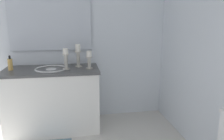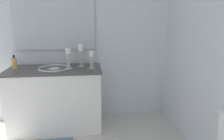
{
  "view_description": "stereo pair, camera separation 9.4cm",
  "coord_description": "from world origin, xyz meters",
  "px_view_note": "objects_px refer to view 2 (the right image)",
  "views": [
    {
      "loc": [
        1.8,
        0.06,
        1.41
      ],
      "look_at": [
        -0.2,
        0.4,
        0.94
      ],
      "focal_mm": 34.48,
      "sensor_mm": 36.0,
      "label": 1
    },
    {
      "loc": [
        1.81,
        0.15,
        1.41
      ],
      "look_at": [
        -0.2,
        0.4,
        0.94
      ],
      "focal_mm": 34.48,
      "sensor_mm": 36.0,
      "label": 2
    }
  ],
  "objects_px": {
    "candle_holder_tall": "(92,59)",
    "candle_holder_mid": "(68,58)",
    "soap_bottle": "(14,63)",
    "candle_holder_short": "(81,55)",
    "sink_basin": "(54,71)",
    "vanity_cabinet": "(56,98)",
    "mirror": "(54,23)"
  },
  "relations": [
    {
      "from": "sink_basin",
      "to": "soap_bottle",
      "type": "bearing_deg",
      "value": -92.06
    },
    {
      "from": "candle_holder_short",
      "to": "candle_holder_mid",
      "type": "xyz_separation_m",
      "value": [
        0.12,
        -0.15,
        -0.02
      ]
    },
    {
      "from": "sink_basin",
      "to": "soap_bottle",
      "type": "relative_size",
      "value": 2.23
    },
    {
      "from": "candle_holder_short",
      "to": "candle_holder_mid",
      "type": "relative_size",
      "value": 1.13
    },
    {
      "from": "candle_holder_mid",
      "to": "candle_holder_short",
      "type": "bearing_deg",
      "value": 128.17
    },
    {
      "from": "mirror",
      "to": "candle_holder_tall",
      "type": "distance_m",
      "value": 0.73
    },
    {
      "from": "vanity_cabinet",
      "to": "candle_holder_tall",
      "type": "height_order",
      "value": "candle_holder_tall"
    },
    {
      "from": "sink_basin",
      "to": "soap_bottle",
      "type": "height_order",
      "value": "soap_bottle"
    },
    {
      "from": "sink_basin",
      "to": "candle_holder_short",
      "type": "relative_size",
      "value": 1.36
    },
    {
      "from": "mirror",
      "to": "candle_holder_tall",
      "type": "bearing_deg",
      "value": 54.03
    },
    {
      "from": "candle_holder_mid",
      "to": "soap_bottle",
      "type": "distance_m",
      "value": 0.67
    },
    {
      "from": "candle_holder_tall",
      "to": "soap_bottle",
      "type": "relative_size",
      "value": 1.25
    },
    {
      "from": "mirror",
      "to": "candle_holder_tall",
      "type": "height_order",
      "value": "mirror"
    },
    {
      "from": "vanity_cabinet",
      "to": "sink_basin",
      "type": "distance_m",
      "value": 0.37
    },
    {
      "from": "mirror",
      "to": "candle_holder_short",
      "type": "height_order",
      "value": "mirror"
    },
    {
      "from": "sink_basin",
      "to": "candle_holder_tall",
      "type": "bearing_deg",
      "value": 82.36
    },
    {
      "from": "vanity_cabinet",
      "to": "candle_holder_short",
      "type": "height_order",
      "value": "candle_holder_short"
    },
    {
      "from": "mirror",
      "to": "candle_holder_short",
      "type": "bearing_deg",
      "value": 58.81
    },
    {
      "from": "candle_holder_short",
      "to": "soap_bottle",
      "type": "bearing_deg",
      "value": -86.07
    },
    {
      "from": "candle_holder_mid",
      "to": "soap_bottle",
      "type": "bearing_deg",
      "value": -95.46
    },
    {
      "from": "sink_basin",
      "to": "candle_holder_short",
      "type": "height_order",
      "value": "candle_holder_short"
    },
    {
      "from": "candle_holder_mid",
      "to": "soap_bottle",
      "type": "xyz_separation_m",
      "value": [
        -0.06,
        -0.67,
        -0.06
      ]
    },
    {
      "from": "candle_holder_tall",
      "to": "soap_bottle",
      "type": "height_order",
      "value": "candle_holder_tall"
    },
    {
      "from": "soap_bottle",
      "to": "candle_holder_tall",
      "type": "bearing_deg",
      "value": 85.17
    },
    {
      "from": "sink_basin",
      "to": "mirror",
      "type": "relative_size",
      "value": 0.38
    },
    {
      "from": "vanity_cabinet",
      "to": "sink_basin",
      "type": "height_order",
      "value": "sink_basin"
    },
    {
      "from": "mirror",
      "to": "soap_bottle",
      "type": "relative_size",
      "value": 5.93
    },
    {
      "from": "candle_holder_short",
      "to": "soap_bottle",
      "type": "height_order",
      "value": "candle_holder_short"
    },
    {
      "from": "candle_holder_tall",
      "to": "mirror",
      "type": "bearing_deg",
      "value": -125.97
    },
    {
      "from": "candle_holder_short",
      "to": "vanity_cabinet",
      "type": "bearing_deg",
      "value": -77.81
    },
    {
      "from": "candle_holder_tall",
      "to": "candle_holder_mid",
      "type": "bearing_deg",
      "value": -93.35
    },
    {
      "from": "vanity_cabinet",
      "to": "candle_holder_mid",
      "type": "height_order",
      "value": "candle_holder_mid"
    }
  ]
}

